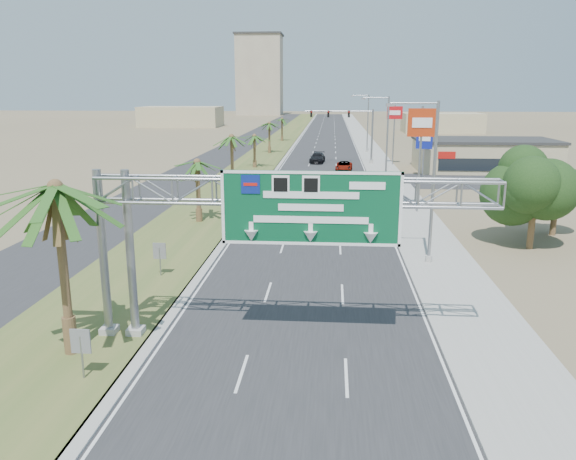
# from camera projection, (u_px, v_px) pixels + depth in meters

# --- Properties ---
(road) EXTENTS (12.00, 300.00, 0.02)m
(road) POSITION_uv_depth(u_px,v_px,m) (326.00, 141.00, 121.06)
(road) COLOR #28282B
(road) RESTS_ON ground
(sidewalk_right) EXTENTS (4.00, 300.00, 0.10)m
(sidewalk_right) POSITION_uv_depth(u_px,v_px,m) (365.00, 142.00, 120.41)
(sidewalk_right) COLOR #9E9B93
(sidewalk_right) RESTS_ON ground
(median_grass) EXTENTS (7.00, 300.00, 0.12)m
(median_grass) POSITION_uv_depth(u_px,v_px,m) (280.00, 141.00, 121.80)
(median_grass) COLOR #4B5F29
(median_grass) RESTS_ON ground
(opposing_road) EXTENTS (8.00, 300.00, 0.02)m
(opposing_road) POSITION_uv_depth(u_px,v_px,m) (248.00, 141.00, 122.34)
(opposing_road) COLOR #28282B
(opposing_road) RESTS_ON ground
(sign_gantry) EXTENTS (16.75, 1.24, 7.50)m
(sign_gantry) POSITION_uv_depth(u_px,v_px,m) (273.00, 204.00, 22.84)
(sign_gantry) COLOR gray
(sign_gantry) RESTS_ON ground
(palm_near) EXTENTS (5.70, 5.70, 8.35)m
(palm_near) POSITION_uv_depth(u_px,v_px,m) (55.00, 188.00, 21.37)
(palm_near) COLOR brown
(palm_near) RESTS_ON ground
(palm_row_b) EXTENTS (3.99, 3.99, 5.95)m
(palm_row_b) POSITION_uv_depth(u_px,v_px,m) (197.00, 163.00, 45.11)
(palm_row_b) COLOR brown
(palm_row_b) RESTS_ON ground
(palm_row_c) EXTENTS (3.99, 3.99, 6.75)m
(palm_row_c) POSITION_uv_depth(u_px,v_px,m) (232.00, 138.00, 60.41)
(palm_row_c) COLOR brown
(palm_row_c) RESTS_ON ground
(palm_row_d) EXTENTS (3.99, 3.99, 5.45)m
(palm_row_d) POSITION_uv_depth(u_px,v_px,m) (254.00, 136.00, 78.13)
(palm_row_d) COLOR brown
(palm_row_d) RESTS_ON ground
(palm_row_e) EXTENTS (3.99, 3.99, 6.15)m
(palm_row_e) POSITION_uv_depth(u_px,v_px,m) (269.00, 124.00, 96.36)
(palm_row_e) COLOR brown
(palm_row_e) RESTS_ON ground
(palm_row_f) EXTENTS (3.99, 3.99, 5.75)m
(palm_row_f) POSITION_uv_depth(u_px,v_px,m) (282.00, 119.00, 120.64)
(palm_row_f) COLOR brown
(palm_row_f) RESTS_ON ground
(streetlight_near) EXTENTS (3.27, 0.44, 10.00)m
(streetlight_near) POSITION_uv_depth(u_px,v_px,m) (430.00, 190.00, 34.22)
(streetlight_near) COLOR gray
(streetlight_near) RESTS_ON ground
(streetlight_mid) EXTENTS (3.27, 0.44, 10.00)m
(streetlight_mid) POSITION_uv_depth(u_px,v_px,m) (385.00, 145.00, 63.25)
(streetlight_mid) COLOR gray
(streetlight_mid) RESTS_ON ground
(streetlight_far) EXTENTS (3.27, 0.44, 10.00)m
(streetlight_far) POSITION_uv_depth(u_px,v_px,m) (367.00, 126.00, 98.09)
(streetlight_far) COLOR gray
(streetlight_far) RESTS_ON ground
(signal_mast) EXTENTS (10.28, 0.71, 8.00)m
(signal_mast) POSITION_uv_depth(u_px,v_px,m) (358.00, 131.00, 82.71)
(signal_mast) COLOR gray
(signal_mast) RESTS_ON ground
(store_building) EXTENTS (18.00, 10.00, 4.00)m
(store_building) POSITION_uv_depth(u_px,v_px,m) (484.00, 156.00, 76.35)
(store_building) COLOR tan
(store_building) RESTS_ON ground
(oak_near) EXTENTS (4.50, 4.50, 6.80)m
(oak_near) POSITION_uv_depth(u_px,v_px,m) (536.00, 184.00, 37.55)
(oak_near) COLOR brown
(oak_near) RESTS_ON ground
(oak_far) EXTENTS (3.50, 3.50, 5.60)m
(oak_far) POSITION_uv_depth(u_px,v_px,m) (558.00, 185.00, 41.37)
(oak_far) COLOR brown
(oak_far) RESTS_ON ground
(median_signback_a) EXTENTS (0.75, 0.08, 2.08)m
(median_signback_a) POSITION_uv_depth(u_px,v_px,m) (81.00, 345.00, 20.65)
(median_signback_a) COLOR gray
(median_signback_a) RESTS_ON ground
(median_signback_b) EXTENTS (0.75, 0.08, 2.08)m
(median_signback_b) POSITION_uv_depth(u_px,v_px,m) (160.00, 253.00, 32.31)
(median_signback_b) COLOR gray
(median_signback_b) RESTS_ON ground
(tower_distant) EXTENTS (20.00, 16.00, 35.00)m
(tower_distant) POSITION_uv_depth(u_px,v_px,m) (260.00, 76.00, 254.75)
(tower_distant) COLOR tan
(tower_distant) RESTS_ON ground
(building_distant_left) EXTENTS (24.00, 14.00, 6.00)m
(building_distant_left) POSITION_uv_depth(u_px,v_px,m) (181.00, 117.00, 172.11)
(building_distant_left) COLOR tan
(building_distant_left) RESTS_ON ground
(building_distant_right) EXTENTS (20.00, 12.00, 5.00)m
(building_distant_right) POSITION_uv_depth(u_px,v_px,m) (442.00, 123.00, 147.24)
(building_distant_right) COLOR tan
(building_distant_right) RESTS_ON ground
(car_left_lane) EXTENTS (2.16, 4.22, 1.37)m
(car_left_lane) POSITION_uv_depth(u_px,v_px,m) (269.00, 184.00, 61.19)
(car_left_lane) COLOR black
(car_left_lane) RESTS_ON ground
(car_mid_lane) EXTENTS (1.60, 4.25, 1.39)m
(car_mid_lane) POSITION_uv_depth(u_px,v_px,m) (325.00, 177.00, 66.00)
(car_mid_lane) COLOR maroon
(car_mid_lane) RESTS_ON ground
(car_right_lane) EXTENTS (2.44, 4.79, 1.30)m
(car_right_lane) POSITION_uv_depth(u_px,v_px,m) (344.00, 166.00, 75.99)
(car_right_lane) COLOR gray
(car_right_lane) RESTS_ON ground
(car_far) EXTENTS (2.47, 5.26, 1.49)m
(car_far) POSITION_uv_depth(u_px,v_px,m) (317.00, 158.00, 84.94)
(car_far) COLOR black
(car_far) RESTS_ON ground
(pole_sign_red_near) EXTENTS (2.41, 0.47, 9.32)m
(pole_sign_red_near) POSITION_uv_depth(u_px,v_px,m) (422.00, 129.00, 48.42)
(pole_sign_red_near) COLOR gray
(pole_sign_red_near) RESTS_ON ground
(pole_sign_blue) EXTENTS (2.01, 0.80, 6.76)m
(pole_sign_blue) POSITION_uv_depth(u_px,v_px,m) (424.00, 138.00, 69.67)
(pole_sign_blue) COLOR gray
(pole_sign_blue) RESTS_ON ground
(pole_sign_red_far) EXTENTS (2.21, 0.46, 8.65)m
(pole_sign_red_far) POSITION_uv_depth(u_px,v_px,m) (395.00, 118.00, 80.69)
(pole_sign_red_far) COLOR gray
(pole_sign_red_far) RESTS_ON ground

